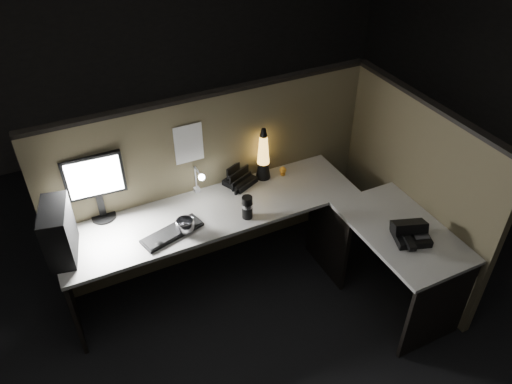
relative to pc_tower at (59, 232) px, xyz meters
name	(u,v)px	position (x,y,z in m)	size (l,w,h in m)	color
floor	(265,323)	(1.22, -0.61, -0.93)	(6.00, 6.00, 0.00)	black
room_shell	(268,143)	(1.22, -0.61, 0.69)	(6.00, 6.00, 6.00)	silver
partition_back	(214,180)	(1.22, 0.32, -0.18)	(2.66, 0.06, 1.50)	brown
partition_right	(411,192)	(2.55, -0.51, -0.18)	(0.06, 1.66, 1.50)	brown
desk	(272,240)	(1.40, -0.36, -0.35)	(2.60, 1.60, 0.73)	#B7B4AC
pc_tower	(59,232)	(0.00, 0.00, 0.00)	(0.17, 0.37, 0.39)	black
monitor	(95,181)	(0.32, 0.28, 0.13)	(0.42, 0.18, 0.53)	black
keyboard	(172,233)	(0.72, -0.13, -0.18)	(0.45, 0.15, 0.02)	black
mouse	(159,244)	(0.60, -0.21, -0.18)	(0.08, 0.06, 0.03)	black
clip_lamp	(199,181)	(1.05, 0.19, -0.05)	(0.05, 0.20, 0.25)	silver
organizer	(240,179)	(1.40, 0.22, -0.16)	(0.28, 0.27, 0.17)	black
lava_lamp	(263,158)	(1.61, 0.21, -0.01)	(0.12, 0.12, 0.45)	black
travel_mug	(247,207)	(1.28, -0.20, -0.10)	(0.08, 0.08, 0.19)	black
steel_mug	(185,226)	(0.81, -0.15, -0.14)	(0.14, 0.14, 0.11)	#BAB9C0
figurine	(283,170)	(1.77, 0.17, -0.15)	(0.06, 0.06, 0.06)	orange
pinned_paper	(189,144)	(1.03, 0.28, 0.24)	(0.22, 0.00, 0.32)	white
desk_phone	(410,233)	(2.20, -0.91, -0.14)	(0.29, 0.29, 0.14)	black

